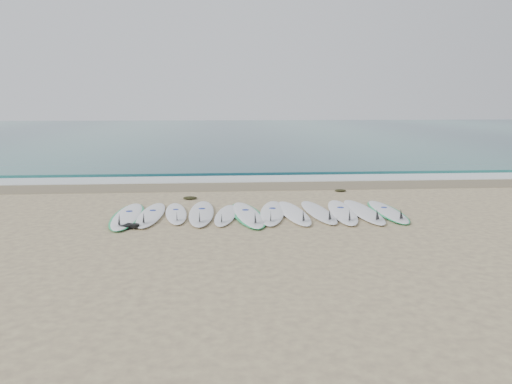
{
  "coord_description": "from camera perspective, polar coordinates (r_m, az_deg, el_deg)",
  "views": [
    {
      "loc": [
        -0.99,
        -11.8,
        2.72
      ],
      "look_at": [
        -0.02,
        0.87,
        0.4
      ],
      "focal_mm": 35.0,
      "sensor_mm": 36.0,
      "label": 1
    }
  ],
  "objects": [
    {
      "name": "surfboard_5",
      "position": [
        11.91,
        -0.96,
        -2.58
      ],
      "size": [
        0.99,
        2.93,
        0.36
      ],
      "rotation": [
        0.0,
        0.0,
        0.11
      ],
      "color": "white",
      "rests_on": "ground"
    },
    {
      "name": "surfboard_4",
      "position": [
        11.88,
        -3.48,
        -2.65
      ],
      "size": [
        0.78,
        2.36,
        0.3
      ],
      "rotation": [
        0.0,
        0.0,
        -0.13
      ],
      "color": "white",
      "rests_on": "ground"
    },
    {
      "name": "ground",
      "position": [
        12.15,
        0.4,
        -2.59
      ],
      "size": [
        120.0,
        120.0,
        0.0
      ],
      "primitive_type": "plane",
      "color": "tan"
    },
    {
      "name": "surfboard_10",
      "position": [
        12.46,
        12.24,
        -2.2
      ],
      "size": [
        0.63,
        2.87,
        0.37
      ],
      "rotation": [
        0.0,
        0.0,
        0.01
      ],
      "color": "white",
      "rests_on": "ground"
    },
    {
      "name": "surfboard_9",
      "position": [
        12.33,
        9.87,
        -2.25
      ],
      "size": [
        0.86,
        2.9,
        0.37
      ],
      "rotation": [
        0.0,
        0.0,
        -0.09
      ],
      "color": "white",
      "rests_on": "ground"
    },
    {
      "name": "wet_sand_band",
      "position": [
        16.16,
        -0.81,
        0.68
      ],
      "size": [
        120.0,
        1.8,
        0.01
      ],
      "primitive_type": "cube",
      "color": "#75674D",
      "rests_on": "ground"
    },
    {
      "name": "surfboard_0",
      "position": [
        12.14,
        -14.52,
        -2.67
      ],
      "size": [
        0.74,
        2.89,
        0.37
      ],
      "rotation": [
        0.0,
        0.0,
        0.01
      ],
      "color": "white",
      "rests_on": "ground"
    },
    {
      "name": "surfboard_1",
      "position": [
        12.12,
        -11.95,
        -2.56
      ],
      "size": [
        0.65,
        2.72,
        0.35
      ],
      "rotation": [
        0.0,
        0.0,
        -0.03
      ],
      "color": "white",
      "rests_on": "ground"
    },
    {
      "name": "surfboard_11",
      "position": [
        12.67,
        14.82,
        -2.17
      ],
      "size": [
        0.68,
        2.66,
        0.34
      ],
      "rotation": [
        0.0,
        0.0,
        -0.01
      ],
      "color": "white",
      "rests_on": "ground"
    },
    {
      "name": "surfboard_7",
      "position": [
        12.09,
        4.36,
        -2.39
      ],
      "size": [
        0.77,
        2.79,
        0.35
      ],
      "rotation": [
        0.0,
        0.0,
        0.07
      ],
      "color": "white",
      "rests_on": "ground"
    },
    {
      "name": "leash_coil",
      "position": [
        11.18,
        -14.4,
        -3.81
      ],
      "size": [
        0.46,
        0.36,
        0.11
      ],
      "color": "black",
      "rests_on": "ground"
    },
    {
      "name": "surfboard_3",
      "position": [
        12.08,
        -6.27,
        -2.41
      ],
      "size": [
        0.62,
        2.87,
        0.37
      ],
      "rotation": [
        0.0,
        0.0,
        -0.01
      ],
      "color": "white",
      "rests_on": "ground"
    },
    {
      "name": "surfboard_6",
      "position": [
        12.08,
        1.85,
        -2.37
      ],
      "size": [
        0.96,
        2.84,
        0.36
      ],
      "rotation": [
        0.0,
        0.0,
        -0.14
      ],
      "color": "white",
      "rests_on": "ground"
    },
    {
      "name": "seaweed_far",
      "position": [
        15.43,
        9.61,
        0.18
      ],
      "size": [
        0.35,
        0.27,
        0.07
      ],
      "primitive_type": "ellipsoid",
      "color": "black",
      "rests_on": "ground"
    },
    {
      "name": "ocean",
      "position": [
        44.39,
        -3.12,
        6.84
      ],
      "size": [
        120.0,
        55.0,
        0.03
      ],
      "primitive_type": "cube",
      "color": "#205B5E",
      "rests_on": "ground"
    },
    {
      "name": "surfboard_2",
      "position": [
        12.2,
        -9.12,
        -2.41
      ],
      "size": [
        0.75,
        2.46,
        0.31
      ],
      "rotation": [
        0.0,
        0.0,
        0.11
      ],
      "color": "white",
      "rests_on": "ground"
    },
    {
      "name": "seaweed_near",
      "position": [
        14.14,
        -7.55,
        -0.67
      ],
      "size": [
        0.4,
        0.31,
        0.08
      ],
      "primitive_type": "ellipsoid",
      "color": "black",
      "rests_on": "ground"
    },
    {
      "name": "foam_band",
      "position": [
        17.53,
        -1.1,
        1.49
      ],
      "size": [
        120.0,
        1.4,
        0.04
      ],
      "primitive_type": "cube",
      "color": "silver",
      "rests_on": "ground"
    },
    {
      "name": "surfboard_8",
      "position": [
        12.25,
        7.19,
        -2.28
      ],
      "size": [
        0.74,
        2.7,
        0.34
      ],
      "rotation": [
        0.0,
        0.0,
        0.07
      ],
      "color": "silver",
      "rests_on": "ground"
    },
    {
      "name": "wave_crest",
      "position": [
        19.01,
        -1.36,
        2.27
      ],
      "size": [
        120.0,
        1.0,
        0.1
      ],
      "primitive_type": "cube",
      "color": "#205B5E",
      "rests_on": "ground"
    }
  ]
}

